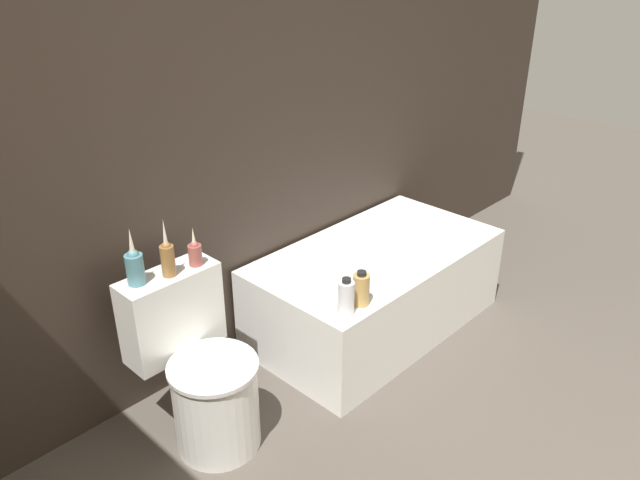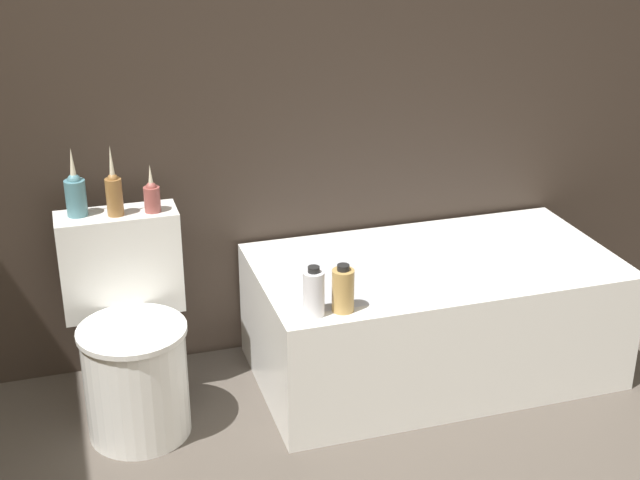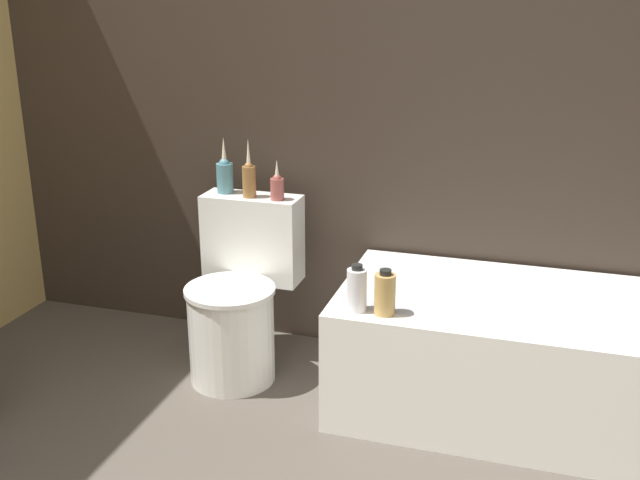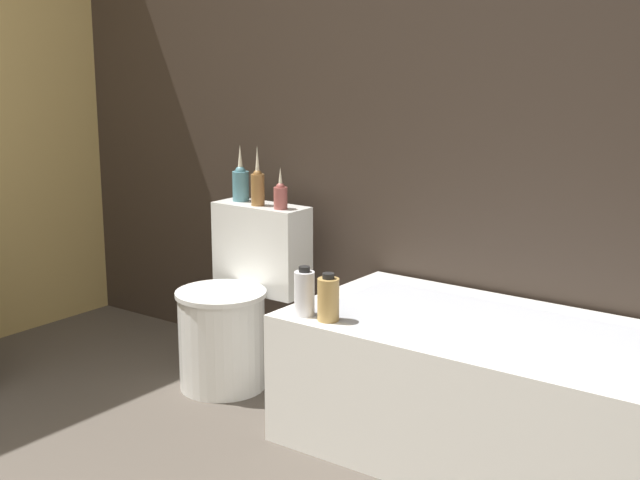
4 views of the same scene
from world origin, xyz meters
TOP-DOWN VIEW (x-y plane):
  - wall_back_tiled at (0.00, 2.37)m, footprint 6.40×0.06m
  - bathtub at (0.85, 1.94)m, footprint 1.41×0.77m
  - toilet at (-0.34, 1.94)m, footprint 0.44×0.55m
  - vase_gold at (-0.47, 2.14)m, footprint 0.07×0.07m
  - vase_silver at (-0.34, 2.10)m, footprint 0.06×0.06m
  - vase_bronze at (-0.21, 2.09)m, footprint 0.06×0.06m
  - shampoo_bottle_tall at (0.26, 1.64)m, footprint 0.07×0.07m
  - shampoo_bottle_short at (0.37, 1.64)m, footprint 0.08×0.08m

SIDE VIEW (x-z plane):
  - bathtub at x=0.85m, z-range 0.00..0.50m
  - toilet at x=-0.34m, z-range -0.05..0.71m
  - shampoo_bottle_short at x=0.37m, z-range 0.49..0.66m
  - shampoo_bottle_tall at x=0.26m, z-range 0.49..0.67m
  - vase_bronze at x=-0.21m, z-range 0.73..0.91m
  - vase_gold at x=-0.47m, z-range 0.72..0.97m
  - vase_silver at x=-0.34m, z-range 0.72..0.98m
  - wall_back_tiled at x=0.00m, z-range 0.00..2.60m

